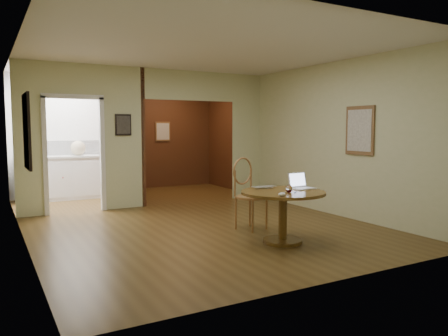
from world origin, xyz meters
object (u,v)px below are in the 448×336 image
chair (248,189)px  closed_laptop (266,188)px  dining_table (283,205)px  open_laptop (300,184)px

chair → closed_laptop: bearing=-116.1°
dining_table → chair: chair is taller
chair → open_laptop: 0.92m
dining_table → closed_laptop: (-0.07, 0.30, 0.20)m
open_laptop → closed_laptop: open_laptop is taller
open_laptop → closed_laptop: size_ratio=0.92×
chair → open_laptop: chair is taller
dining_table → chair: bearing=88.4°
closed_laptop → chair: bearing=79.8°
open_laptop → closed_laptop: (-0.43, 0.21, -0.05)m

